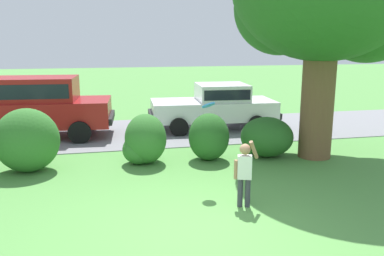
% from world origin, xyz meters
% --- Properties ---
extents(ground_plane, '(80.00, 80.00, 0.00)m').
position_xyz_m(ground_plane, '(0.00, 0.00, 0.00)').
color(ground_plane, '#518E42').
extents(driveway_strip, '(28.00, 4.40, 0.02)m').
position_xyz_m(driveway_strip, '(0.00, 7.29, 0.01)').
color(driveway_strip, slate).
rests_on(driveway_strip, ground).
extents(shrub_centre_left, '(1.48, 1.24, 1.51)m').
position_xyz_m(shrub_centre_left, '(-3.16, 3.77, 0.75)').
color(shrub_centre_left, '#33702B').
rests_on(shrub_centre_left, ground).
extents(shrub_centre, '(1.11, 1.18, 1.25)m').
position_xyz_m(shrub_centre, '(-0.43, 3.85, 0.56)').
color(shrub_centre, '#33702B').
rests_on(shrub_centre, ground).
extents(shrub_centre_right, '(1.05, 1.04, 1.22)m').
position_xyz_m(shrub_centre_right, '(1.22, 3.78, 0.61)').
color(shrub_centre_right, '#286023').
rests_on(shrub_centre_right, ground).
extents(shrub_far_end, '(1.39, 1.39, 1.05)m').
position_xyz_m(shrub_far_end, '(2.83, 3.81, 0.52)').
color(shrub_far_end, '#286023').
rests_on(shrub_far_end, ground).
extents(parked_sedan, '(4.49, 2.28, 1.56)m').
position_xyz_m(parked_sedan, '(2.39, 7.38, 0.85)').
color(parked_sedan, white).
rests_on(parked_sedan, ground).
extents(parked_suv, '(4.82, 2.36, 1.92)m').
position_xyz_m(parked_suv, '(-3.44, 7.26, 1.08)').
color(parked_suv, maroon).
rests_on(parked_suv, ground).
extents(child_thrower, '(0.48, 0.23, 1.29)m').
position_xyz_m(child_thrower, '(1.11, 0.74, 0.72)').
color(child_thrower, '#383842').
rests_on(child_thrower, ground).
extents(frisbee, '(0.30, 0.27, 0.20)m').
position_xyz_m(frisbee, '(0.71, 1.89, 1.75)').
color(frisbee, '#337FDB').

